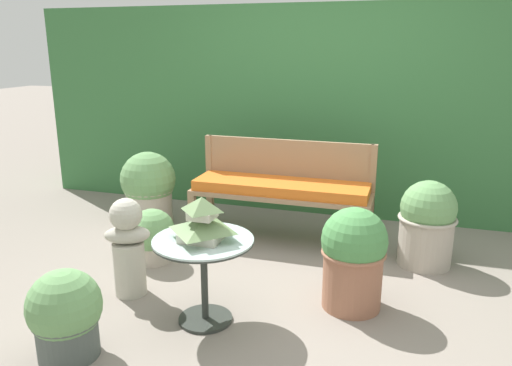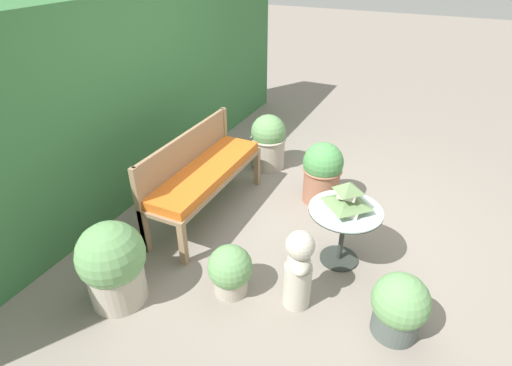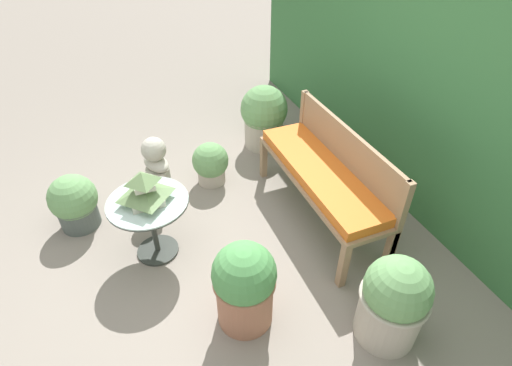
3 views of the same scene
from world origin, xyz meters
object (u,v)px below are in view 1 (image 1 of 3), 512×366
object	(u,v)px
potted_plant_hedge_corner	(353,257)
potted_plant_table_near	(149,188)
garden_bust	(128,246)
potted_plant_path_edge	(427,223)
patio_table	(204,257)
potted_plant_table_far	(65,315)
potted_plant_bench_left	(152,236)
pagoda_birdhouse	(203,221)
garden_bench	(281,191)

from	to	relation	value
potted_plant_hedge_corner	potted_plant_table_near	bearing A→B (deg)	153.70
garden_bust	potted_plant_path_edge	world-z (taller)	garden_bust
patio_table	potted_plant_table_far	xyz separation A→B (m)	(-0.59, -0.58, -0.18)
potted_plant_bench_left	potted_plant_hedge_corner	xyz separation A→B (m)	(1.63, -0.25, 0.14)
patio_table	pagoda_birdhouse	xyz separation A→B (m)	(0.00, -0.00, 0.24)
garden_bust	patio_table	bearing A→B (deg)	-36.94
patio_table	potted_plant_table_near	bearing A→B (deg)	129.20
pagoda_birdhouse	garden_bench	bearing A→B (deg)	85.40
potted_plant_table_near	potted_plant_table_far	bearing A→B (deg)	-73.24
potted_plant_path_edge	patio_table	bearing A→B (deg)	-135.77
patio_table	potted_plant_hedge_corner	bearing A→B (deg)	27.86
potted_plant_path_edge	potted_plant_table_near	bearing A→B (deg)	176.00
patio_table	potted_plant_table_near	xyz separation A→B (m)	(-1.22, 1.49, -0.07)
potted_plant_table_near	potted_plant_hedge_corner	size ratio (longest dim) A/B	1.04
pagoda_birdhouse	potted_plant_table_far	xyz separation A→B (m)	(-0.59, -0.58, -0.42)
potted_plant_table_far	potted_plant_table_near	xyz separation A→B (m)	(-0.62, 2.07, 0.11)
potted_plant_table_far	potted_plant_bench_left	distance (m)	1.31
garden_bench	garden_bust	size ratio (longest dim) A/B	2.25
potted_plant_table_far	potted_plant_bench_left	bearing A→B (deg)	97.31
garden_bust	pagoda_birdhouse	bearing A→B (deg)	-36.94
garden_bust	potted_plant_path_edge	distance (m)	2.30
garden_bench	patio_table	bearing A→B (deg)	-94.60
potted_plant_hedge_corner	garden_bench	bearing A→B (deg)	127.09
potted_plant_bench_left	potted_plant_hedge_corner	distance (m)	1.66
garden_bust	potted_plant_bench_left	size ratio (longest dim) A/B	1.59
potted_plant_hedge_corner	patio_table	bearing A→B (deg)	-152.14
patio_table	garden_bust	distance (m)	0.68
potted_plant_table_far	potted_plant_path_edge	distance (m)	2.72
garden_bust	potted_plant_hedge_corner	xyz separation A→B (m)	(1.52, 0.28, -0.00)
patio_table	potted_plant_bench_left	distance (m)	1.07
pagoda_birdhouse	potted_plant_table_far	distance (m)	0.93
potted_plant_table_far	potted_plant_path_edge	world-z (taller)	potted_plant_path_edge
potted_plant_table_far	potted_plant_table_near	bearing A→B (deg)	106.76
potted_plant_bench_left	potted_plant_hedge_corner	size ratio (longest dim) A/B	0.64
patio_table	garden_bust	xyz separation A→B (m)	(-0.65, 0.18, -0.08)
pagoda_birdhouse	potted_plant_bench_left	bearing A→B (deg)	136.77
potted_plant_table_near	potted_plant_hedge_corner	xyz separation A→B (m)	(2.09, -1.03, -0.01)
potted_plant_table_near	potted_plant_bench_left	bearing A→B (deg)	-59.53
garden_bench	potted_plant_bench_left	size ratio (longest dim) A/B	3.57
garden_bench	potted_plant_table_near	size ratio (longest dim) A/B	2.20
potted_plant_bench_left	potted_plant_path_edge	distance (m)	2.20
pagoda_birdhouse	potted_plant_table_near	world-z (taller)	pagoda_birdhouse
potted_plant_bench_left	potted_plant_table_near	size ratio (longest dim) A/B	0.61
garden_bench	potted_plant_bench_left	bearing A→B (deg)	-139.68
potted_plant_table_far	potted_plant_hedge_corner	distance (m)	1.80
garden_bench	pagoda_birdhouse	xyz separation A→B (m)	(-0.12, -1.46, 0.20)
pagoda_birdhouse	potted_plant_table_near	xyz separation A→B (m)	(-1.22, 1.49, -0.31)
garden_bench	patio_table	size ratio (longest dim) A/B	2.52
patio_table	garden_bust	size ratio (longest dim) A/B	0.89
garden_bench	potted_plant_path_edge	world-z (taller)	potted_plant_path_edge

